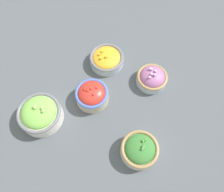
# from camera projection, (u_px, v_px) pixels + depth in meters

# --- Properties ---
(ground_plane) EXTENTS (3.00, 3.00, 0.00)m
(ground_plane) POSITION_uv_depth(u_px,v_px,m) (112.00, 99.00, 0.81)
(ground_plane) COLOR #4C5156
(bowl_squash) EXTENTS (0.13, 0.13, 0.06)m
(bowl_squash) POSITION_uv_depth(u_px,v_px,m) (107.00, 59.00, 0.85)
(bowl_squash) COLOR #B2C1CC
(bowl_squash) RESTS_ON ground_plane
(bowl_broccoli) EXTENTS (0.12, 0.12, 0.08)m
(bowl_broccoli) POSITION_uv_depth(u_px,v_px,m) (140.00, 150.00, 0.70)
(bowl_broccoli) COLOR silver
(bowl_broccoli) RESTS_ON ground_plane
(bowl_cherry_tomatoes) EXTENTS (0.12, 0.12, 0.08)m
(bowl_cherry_tomatoes) POSITION_uv_depth(u_px,v_px,m) (92.00, 95.00, 0.78)
(bowl_cherry_tomatoes) COLOR beige
(bowl_cherry_tomatoes) RESTS_ON ground_plane
(bowl_red_onion) EXTENTS (0.12, 0.12, 0.07)m
(bowl_red_onion) POSITION_uv_depth(u_px,v_px,m) (152.00, 78.00, 0.82)
(bowl_red_onion) COLOR #B2C1CC
(bowl_red_onion) RESTS_ON ground_plane
(bowl_lettuce) EXTENTS (0.15, 0.15, 0.09)m
(bowl_lettuce) POSITION_uv_depth(u_px,v_px,m) (40.00, 114.00, 0.74)
(bowl_lettuce) COLOR silver
(bowl_lettuce) RESTS_ON ground_plane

